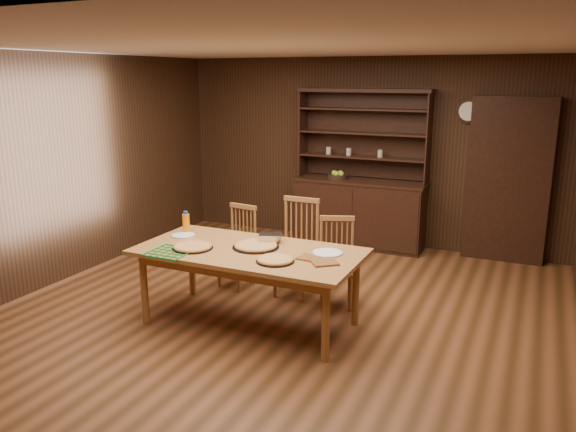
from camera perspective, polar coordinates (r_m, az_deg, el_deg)
The scene contains 20 objects.
floor at distance 5.66m, azimuth -1.46°, elevation -10.37°, with size 6.00×6.00×0.00m, color brown.
room_shell at distance 5.21m, azimuth -1.57°, elevation 5.64°, with size 6.00×6.00×6.00m.
china_hutch at distance 7.92m, azimuth 7.27°, elevation 1.21°, with size 1.84×0.52×2.17m.
doorway at distance 7.65m, azimuth 21.45°, elevation 3.37°, with size 1.00×0.18×2.10m, color black.
wall_clock at distance 7.65m, azimuth 17.89°, elevation 10.10°, with size 0.30×0.05×0.30m.
dining_table at distance 5.32m, azimuth -3.98°, elevation -4.15°, with size 2.12×1.06×0.75m.
chair_left at distance 6.41m, azimuth -4.98°, elevation -2.79°, with size 0.43×0.41×0.93m.
chair_center at distance 6.11m, azimuth 1.01°, elevation -2.84°, with size 0.44×0.42×1.06m.
chair_right at distance 5.87m, azimuth 4.94°, elevation -4.36°, with size 0.48×0.47×0.93m.
pizza_left at distance 5.39m, azimuth -9.66°, elevation -3.10°, with size 0.38×0.38×0.04m.
pizza_right at distance 4.95m, azimuth -1.30°, elevation -4.47°, with size 0.34×0.34×0.04m.
pizza_center at distance 5.36m, azimuth -3.29°, elevation -3.04°, with size 0.45×0.45×0.04m.
cooling_rack at distance 5.31m, azimuth -11.91°, elevation -3.57°, with size 0.37×0.37×0.02m, color #0B9339, non-canonical shape.
plate_left at distance 5.83m, azimuth -10.58°, elevation -1.93°, with size 0.25×0.25×0.02m.
plate_right at distance 5.18m, azimuth 4.01°, elevation -3.75°, with size 0.29×0.29×0.02m.
foil_dish at distance 5.50m, azimuth -1.80°, elevation -2.27°, with size 0.22×0.16×0.09m, color white.
juice_bottle at distance 5.92m, azimuth -10.31°, elevation -0.69°, with size 0.07×0.07×0.23m.
pot_holder_a at distance 4.93m, azimuth 3.68°, elevation -4.68°, with size 0.22×0.22×0.02m, color red.
pot_holder_b at distance 5.04m, azimuth 2.10°, elevation -4.25°, with size 0.18×0.18×0.01m, color red.
fruit_bowl at distance 7.87m, azimuth 5.07°, elevation 4.08°, with size 0.28×0.28×0.12m.
Camera 1 is at (2.27, -4.63, 2.34)m, focal length 35.00 mm.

